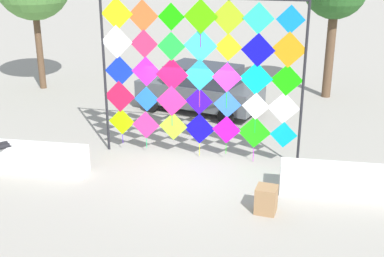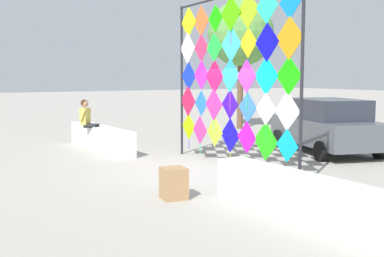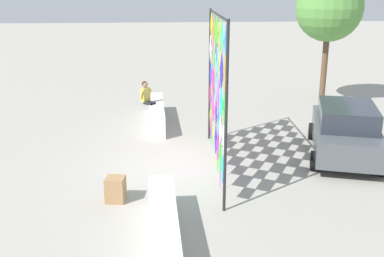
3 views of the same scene
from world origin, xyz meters
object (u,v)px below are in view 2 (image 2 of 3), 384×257
at_px(kite_display_rack, 230,70).
at_px(seated_vendor, 89,120).
at_px(parked_car, 326,125).
at_px(cardboard_box_large, 174,183).
at_px(tree_far_right, 240,34).

relative_size(kite_display_rack, seated_vendor, 3.37).
xyz_separation_m(kite_display_rack, seated_vendor, (-4.81, -1.92, -1.53)).
bearing_deg(parked_car, seated_vendor, -125.37).
xyz_separation_m(seated_vendor, cardboard_box_large, (6.72, -0.77, -0.64)).
bearing_deg(seated_vendor, cardboard_box_large, -6.56).
distance_m(parked_car, tree_far_right, 7.79).
bearing_deg(seated_vendor, tree_far_right, 108.02).
xyz_separation_m(seated_vendor, parked_car, (4.24, 5.98, -0.12)).
bearing_deg(seated_vendor, kite_display_rack, 21.78).
bearing_deg(kite_display_rack, cardboard_box_large, -54.63).
relative_size(seated_vendor, tree_far_right, 0.29).
distance_m(kite_display_rack, cardboard_box_large, 3.95).
bearing_deg(parked_car, cardboard_box_large, -69.84).
bearing_deg(tree_far_right, seated_vendor, -71.98).
relative_size(seated_vendor, cardboard_box_large, 2.64).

